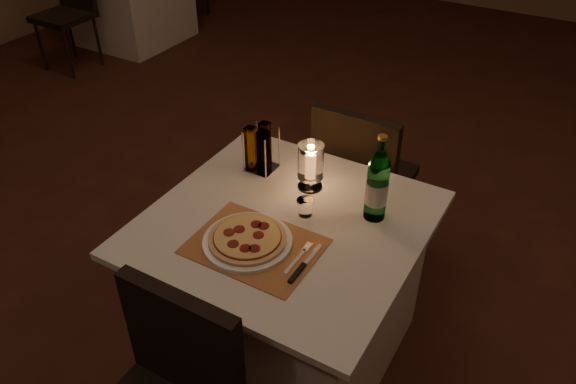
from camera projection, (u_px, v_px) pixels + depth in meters
The scene contains 14 objects.
floor at pixel (269, 290), 2.84m from camera, with size 8.00×10.00×0.02m, color #421E15.
main_table at pixel (286, 289), 2.32m from camera, with size 1.00×1.00×0.74m.
chair_far at pixel (360, 171), 2.71m from camera, with size 0.42×0.42×0.90m.
placemat at pixel (255, 246), 1.98m from camera, with size 0.45×0.34×0.00m, color #B56F3F.
plate at pixel (248, 241), 1.99m from camera, with size 0.32×0.32×0.01m, color white.
pizza at pixel (247, 238), 1.98m from camera, with size 0.28×0.28×0.02m.
fork at pixel (300, 255), 1.94m from camera, with size 0.02×0.18×0.00m.
knife at pixel (300, 269), 1.88m from camera, with size 0.02×0.22×0.01m.
tumbler at pixel (305, 207), 2.11m from camera, with size 0.07×0.07×0.07m, color white, non-canonical shape.
water_bottle at pixel (377, 186), 2.04m from camera, with size 0.08×0.08×0.35m.
hurricane_candle at pixel (311, 163), 2.21m from camera, with size 0.10×0.10×0.20m.
cruet_caddy at pixel (260, 150), 2.32m from camera, with size 0.12×0.12×0.21m.
neighbor_table_left at pixel (130, 1), 5.39m from camera, with size 1.00×1.00×0.74m.
neighbor_chair_la at pixel (69, 3), 4.79m from camera, with size 0.42×0.42×0.90m.
Camera 1 is at (1.09, -1.68, 2.06)m, focal length 35.00 mm.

